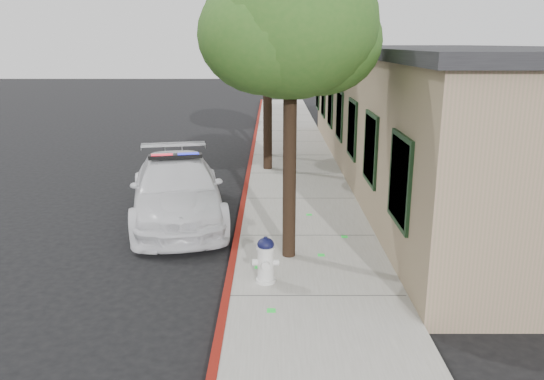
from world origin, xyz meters
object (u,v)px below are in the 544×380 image
at_px(police_car, 177,189).
at_px(street_tree_far, 269,55).
at_px(clapboard_building, 452,114).
at_px(fire_hydrant, 266,260).
at_px(street_tree_near, 291,31).
at_px(street_tree_mid, 268,11).

distance_m(police_car, street_tree_far, 8.32).
distance_m(clapboard_building, fire_hydrant, 10.45).
bearing_deg(clapboard_building, street_tree_near, -127.34).
bearing_deg(street_tree_near, clapboard_building, 52.66).
relative_size(clapboard_building, fire_hydrant, 24.15).
bearing_deg(street_tree_near, fire_hydrant, -110.40).
distance_m(clapboard_building, street_tree_mid, 6.83).
bearing_deg(street_tree_far, street_tree_mid, -90.50).
bearing_deg(street_tree_near, street_tree_mid, 93.54).
bearing_deg(street_tree_near, police_car, 134.53).
height_order(street_tree_near, street_tree_far, street_tree_near).
bearing_deg(street_tree_far, clapboard_building, -26.49).
xyz_separation_m(fire_hydrant, street_tree_near, (0.47, 1.26, 3.98)).
bearing_deg(street_tree_far, police_car, -107.21).
height_order(clapboard_building, street_tree_far, street_tree_far).
height_order(clapboard_building, police_car, clapboard_building).
distance_m(police_car, street_tree_near, 5.44).
relative_size(fire_hydrant, street_tree_near, 0.15).
xyz_separation_m(clapboard_building, fire_hydrant, (-5.96, -8.45, -1.54)).
xyz_separation_m(police_car, fire_hydrant, (2.29, -4.06, -0.21)).
xyz_separation_m(police_car, street_tree_far, (2.28, 7.37, 3.13)).
height_order(police_car, fire_hydrant, police_car).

